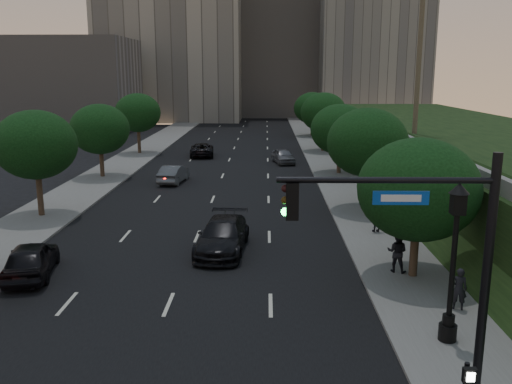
{
  "coord_description": "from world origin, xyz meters",
  "views": [
    {
      "loc": [
        3.78,
        -14.67,
        8.9
      ],
      "look_at": [
        3.35,
        9.29,
        3.6
      ],
      "focal_mm": 38.0,
      "sensor_mm": 36.0,
      "label": 1
    }
  ],
  "objects_px": {
    "traffic_signal_mast": "(443,281)",
    "sedan_far_right": "(283,156)",
    "street_lamp": "(453,270)",
    "pedestrian_a": "(459,289)",
    "sedan_near_left": "(31,259)",
    "pedestrian_c": "(377,218)",
    "sedan_mid_left": "(174,174)",
    "pedestrian_b": "(397,252)",
    "sedan_near_right": "(223,236)",
    "sedan_far_left": "(202,150)"
  },
  "relations": [
    {
      "from": "pedestrian_b",
      "to": "pedestrian_c",
      "type": "distance_m",
      "value": 6.2
    },
    {
      "from": "traffic_signal_mast",
      "to": "sedan_near_left",
      "type": "height_order",
      "value": "traffic_signal_mast"
    },
    {
      "from": "sedan_near_right",
      "to": "pedestrian_c",
      "type": "relative_size",
      "value": 3.42
    },
    {
      "from": "traffic_signal_mast",
      "to": "sedan_far_right",
      "type": "xyz_separation_m",
      "value": [
        -2.83,
        40.45,
        -2.94
      ]
    },
    {
      "from": "sedan_near_right",
      "to": "sedan_near_left",
      "type": "bearing_deg",
      "value": -152.4
    },
    {
      "from": "street_lamp",
      "to": "sedan_near_left",
      "type": "xyz_separation_m",
      "value": [
        -16.52,
        5.93,
        -1.84
      ]
    },
    {
      "from": "pedestrian_a",
      "to": "pedestrian_c",
      "type": "xyz_separation_m",
      "value": [
        -1.04,
        10.11,
        0.01
      ]
    },
    {
      "from": "sedan_far_left",
      "to": "sedan_far_right",
      "type": "bearing_deg",
      "value": 147.44
    },
    {
      "from": "pedestrian_c",
      "to": "street_lamp",
      "type": "bearing_deg",
      "value": 77.16
    },
    {
      "from": "sedan_near_right",
      "to": "sedan_far_right",
      "type": "distance_m",
      "value": 27.71
    },
    {
      "from": "pedestrian_a",
      "to": "pedestrian_c",
      "type": "relative_size",
      "value": 0.99
    },
    {
      "from": "sedan_near_left",
      "to": "sedan_mid_left",
      "type": "xyz_separation_m",
      "value": [
        2.85,
        21.05,
        -0.06
      ]
    },
    {
      "from": "sedan_far_left",
      "to": "sedan_near_right",
      "type": "height_order",
      "value": "sedan_near_right"
    },
    {
      "from": "sedan_far_left",
      "to": "street_lamp",
      "type": "bearing_deg",
      "value": 102.26
    },
    {
      "from": "pedestrian_c",
      "to": "sedan_near_left",
      "type": "bearing_deg",
      "value": 9.47
    },
    {
      "from": "sedan_far_right",
      "to": "pedestrian_a",
      "type": "height_order",
      "value": "pedestrian_a"
    },
    {
      "from": "sedan_mid_left",
      "to": "pedestrian_b",
      "type": "bearing_deg",
      "value": 130.43
    },
    {
      "from": "street_lamp",
      "to": "pedestrian_b",
      "type": "distance_m",
      "value": 6.56
    },
    {
      "from": "street_lamp",
      "to": "pedestrian_a",
      "type": "bearing_deg",
      "value": 64.19
    },
    {
      "from": "sedan_mid_left",
      "to": "sedan_near_left",
      "type": "bearing_deg",
      "value": 89.56
    },
    {
      "from": "sedan_far_right",
      "to": "sedan_near_left",
      "type": "bearing_deg",
      "value": -123.46
    },
    {
      "from": "sedan_near_left",
      "to": "sedan_far_left",
      "type": "relative_size",
      "value": 0.88
    },
    {
      "from": "street_lamp",
      "to": "sedan_near_right",
      "type": "distance_m",
      "value": 12.69
    },
    {
      "from": "pedestrian_b",
      "to": "pedestrian_a",
      "type": "bearing_deg",
      "value": 133.37
    },
    {
      "from": "pedestrian_c",
      "to": "sedan_mid_left",
      "type": "bearing_deg",
      "value": -58.47
    },
    {
      "from": "sedan_mid_left",
      "to": "pedestrian_c",
      "type": "bearing_deg",
      "value": 141.02
    },
    {
      "from": "sedan_far_left",
      "to": "sedan_far_right",
      "type": "xyz_separation_m",
      "value": [
        8.66,
        -4.48,
        0.0
      ]
    },
    {
      "from": "sedan_far_left",
      "to": "sedan_mid_left",
      "type": "bearing_deg",
      "value": 82.18
    },
    {
      "from": "sedan_mid_left",
      "to": "pedestrian_b",
      "type": "distance_m",
      "value": 24.62
    },
    {
      "from": "sedan_mid_left",
      "to": "pedestrian_a",
      "type": "bearing_deg",
      "value": 128.46
    },
    {
      "from": "sedan_mid_left",
      "to": "pedestrian_a",
      "type": "relative_size",
      "value": 2.73
    },
    {
      "from": "sedan_far_right",
      "to": "pedestrian_c",
      "type": "relative_size",
      "value": 2.61
    },
    {
      "from": "pedestrian_c",
      "to": "sedan_far_left",
      "type": "bearing_deg",
      "value": -77.69
    },
    {
      "from": "traffic_signal_mast",
      "to": "sedan_far_right",
      "type": "relative_size",
      "value": 1.62
    },
    {
      "from": "sedan_near_right",
      "to": "sedan_mid_left",
      "type": "bearing_deg",
      "value": 111.58
    },
    {
      "from": "street_lamp",
      "to": "sedan_mid_left",
      "type": "distance_m",
      "value": 30.3
    },
    {
      "from": "street_lamp",
      "to": "sedan_far_left",
      "type": "distance_m",
      "value": 43.41
    },
    {
      "from": "sedan_near_left",
      "to": "pedestrian_c",
      "type": "relative_size",
      "value": 2.82
    },
    {
      "from": "pedestrian_a",
      "to": "sedan_near_left",
      "type": "bearing_deg",
      "value": 3.29
    },
    {
      "from": "sedan_mid_left",
      "to": "sedan_far_left",
      "type": "distance_m",
      "value": 14.41
    },
    {
      "from": "traffic_signal_mast",
      "to": "street_lamp",
      "type": "height_order",
      "value": "traffic_signal_mast"
    },
    {
      "from": "pedestrian_b",
      "to": "sedan_far_left",
      "type": "bearing_deg",
      "value": -46.01
    },
    {
      "from": "sedan_far_right",
      "to": "pedestrian_b",
      "type": "height_order",
      "value": "pedestrian_b"
    },
    {
      "from": "traffic_signal_mast",
      "to": "pedestrian_c",
      "type": "relative_size",
      "value": 4.23
    },
    {
      "from": "sedan_near_left",
      "to": "sedan_far_right",
      "type": "bearing_deg",
      "value": -123.2
    },
    {
      "from": "sedan_near_left",
      "to": "pedestrian_b",
      "type": "relative_size",
      "value": 2.51
    },
    {
      "from": "sedan_mid_left",
      "to": "pedestrian_a",
      "type": "distance_m",
      "value": 28.68
    },
    {
      "from": "sedan_mid_left",
      "to": "sedan_near_right",
      "type": "distance_m",
      "value": 18.33
    },
    {
      "from": "traffic_signal_mast",
      "to": "sedan_far_left",
      "type": "xyz_separation_m",
      "value": [
        -11.49,
        44.93,
        -2.94
      ]
    },
    {
      "from": "street_lamp",
      "to": "sedan_far_right",
      "type": "distance_m",
      "value": 37.19
    }
  ]
}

